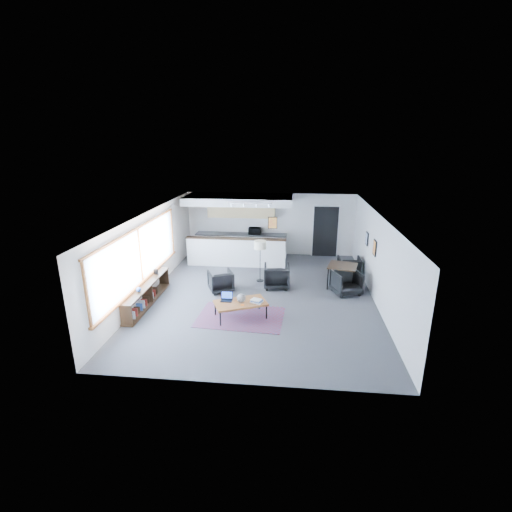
# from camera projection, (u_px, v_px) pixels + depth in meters

# --- Properties ---
(room) EXTENTS (7.02, 9.02, 2.62)m
(room) POSITION_uv_depth(u_px,v_px,m) (261.00, 256.00, 11.36)
(room) COLOR #474749
(room) RESTS_ON ground
(window) EXTENTS (0.10, 5.95, 1.66)m
(window) POSITION_uv_depth(u_px,v_px,m) (140.00, 257.00, 10.80)
(window) COLOR #8CBFFF
(window) RESTS_ON room
(console) EXTENTS (0.35, 3.00, 0.80)m
(console) POSITION_uv_depth(u_px,v_px,m) (147.00, 294.00, 10.98)
(console) COLOR #311F11
(console) RESTS_ON floor
(kitchenette) EXTENTS (4.20, 1.96, 2.60)m
(kitchenette) POSITION_uv_depth(u_px,v_px,m) (239.00, 226.00, 14.97)
(kitchenette) COLOR white
(kitchenette) RESTS_ON floor
(doorway) EXTENTS (1.10, 0.12, 2.15)m
(doorway) POSITION_uv_depth(u_px,v_px,m) (325.00, 231.00, 15.40)
(doorway) COLOR black
(doorway) RESTS_ON room
(track_light) EXTENTS (1.60, 0.07, 0.15)m
(track_light) POSITION_uv_depth(u_px,v_px,m) (250.00, 204.00, 13.14)
(track_light) COLOR silver
(track_light) RESTS_ON room
(wall_art_lower) EXTENTS (0.03, 0.38, 0.48)m
(wall_art_lower) POSITION_uv_depth(u_px,v_px,m) (375.00, 248.00, 11.33)
(wall_art_lower) COLOR black
(wall_art_lower) RESTS_ON room
(wall_art_upper) EXTENTS (0.03, 0.34, 0.44)m
(wall_art_upper) POSITION_uv_depth(u_px,v_px,m) (367.00, 239.00, 12.58)
(wall_art_upper) COLOR black
(wall_art_upper) RESTS_ON room
(kilim_rug) EXTENTS (2.45, 1.74, 0.01)m
(kilim_rug) POSITION_uv_depth(u_px,v_px,m) (241.00, 317.00, 10.29)
(kilim_rug) COLOR #562E46
(kilim_rug) RESTS_ON floor
(coffee_table) EXTENTS (1.58, 1.25, 0.46)m
(coffee_table) POSITION_uv_depth(u_px,v_px,m) (240.00, 303.00, 10.17)
(coffee_table) COLOR brown
(coffee_table) RESTS_ON floor
(laptop) EXTENTS (0.32, 0.27, 0.23)m
(laptop) POSITION_uv_depth(u_px,v_px,m) (227.00, 298.00, 10.28)
(laptop) COLOR black
(laptop) RESTS_ON coffee_table
(ceramic_pot) EXTENTS (0.25, 0.25, 0.25)m
(ceramic_pot) POSITION_uv_depth(u_px,v_px,m) (241.00, 298.00, 10.12)
(ceramic_pot) COLOR gray
(ceramic_pot) RESTS_ON coffee_table
(book_stack) EXTENTS (0.38, 0.35, 0.10)m
(book_stack) POSITION_uv_depth(u_px,v_px,m) (257.00, 301.00, 10.13)
(book_stack) COLOR silver
(book_stack) RESTS_ON coffee_table
(coaster) EXTENTS (0.09, 0.09, 0.01)m
(coaster) POSITION_uv_depth(u_px,v_px,m) (242.00, 305.00, 9.98)
(coaster) COLOR #E5590C
(coaster) RESTS_ON coffee_table
(armchair_left) EXTENTS (0.95, 0.93, 0.75)m
(armchair_left) POSITION_uv_depth(u_px,v_px,m) (221.00, 280.00, 11.96)
(armchair_left) COLOR black
(armchair_left) RESTS_ON floor
(armchair_right) EXTENTS (0.87, 0.82, 0.85)m
(armchair_right) POSITION_uv_depth(u_px,v_px,m) (277.00, 275.00, 12.27)
(armchair_right) COLOR black
(armchair_right) RESTS_ON floor
(floor_lamp) EXTENTS (0.47, 0.47, 1.44)m
(floor_lamp) POSITION_uv_depth(u_px,v_px,m) (260.00, 246.00, 12.54)
(floor_lamp) COLOR black
(floor_lamp) RESTS_ON floor
(dining_table) EXTENTS (1.09, 1.09, 0.76)m
(dining_table) POSITION_uv_depth(u_px,v_px,m) (343.00, 267.00, 12.21)
(dining_table) COLOR #311F11
(dining_table) RESTS_ON floor
(dining_chair_near) EXTENTS (0.87, 0.85, 0.71)m
(dining_chair_near) POSITION_uv_depth(u_px,v_px,m) (347.00, 283.00, 11.77)
(dining_chair_near) COLOR black
(dining_chair_near) RESTS_ON floor
(dining_chair_far) EXTENTS (0.67, 0.63, 0.67)m
(dining_chair_far) POSITION_uv_depth(u_px,v_px,m) (349.00, 268.00, 13.24)
(dining_chair_far) COLOR black
(dining_chair_far) RESTS_ON floor
(microwave) EXTENTS (0.52, 0.31, 0.34)m
(microwave) POSITION_uv_depth(u_px,v_px,m) (255.00, 230.00, 15.42)
(microwave) COLOR black
(microwave) RESTS_ON kitchenette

